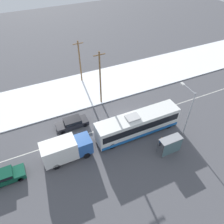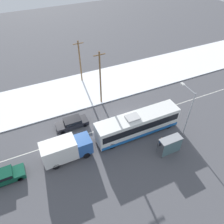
% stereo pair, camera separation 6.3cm
% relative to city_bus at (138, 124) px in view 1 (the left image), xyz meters
% --- Properties ---
extents(ground_plane, '(120.00, 120.00, 0.00)m').
position_rel_city_bus_xyz_m(ground_plane, '(-0.10, 2.65, -1.65)').
color(ground_plane, '#4C4C51').
extents(snow_lot, '(80.00, 10.05, 0.12)m').
position_rel_city_bus_xyz_m(snow_lot, '(-0.10, 12.91, -1.59)').
color(snow_lot, white).
rests_on(snow_lot, ground_plane).
extents(lane_marking_center, '(60.00, 0.12, 0.00)m').
position_rel_city_bus_xyz_m(lane_marking_center, '(-0.10, 2.65, -1.65)').
color(lane_marking_center, silver).
rests_on(lane_marking_center, ground_plane).
extents(city_bus, '(11.93, 2.57, 3.38)m').
position_rel_city_bus_xyz_m(city_bus, '(0.00, 0.00, 0.00)').
color(city_bus, white).
rests_on(city_bus, ground_plane).
extents(box_truck, '(6.09, 2.30, 3.12)m').
position_rel_city_bus_xyz_m(box_truck, '(-10.17, -0.15, 0.05)').
color(box_truck, silver).
rests_on(box_truck, ground_plane).
extents(sedan_car, '(4.63, 1.80, 1.40)m').
position_rel_city_bus_xyz_m(sedan_car, '(-7.91, 4.93, -0.88)').
color(sedan_car, black).
rests_on(sedan_car, ground_plane).
extents(parked_car_near_truck, '(4.72, 1.80, 1.42)m').
position_rel_city_bus_xyz_m(parked_car_near_truck, '(-17.67, -0.25, -0.87)').
color(parked_car_near_truck, '#0F4733').
rests_on(parked_car_near_truck, ground_plane).
extents(pedestrian_at_stop, '(0.58, 0.26, 1.60)m').
position_rel_city_bus_xyz_m(pedestrian_at_stop, '(1.65, -3.42, -0.67)').
color(pedestrian_at_stop, '#23232D').
rests_on(pedestrian_at_stop, ground_plane).
extents(bus_shelter, '(2.90, 1.20, 2.40)m').
position_rel_city_bus_xyz_m(bus_shelter, '(2.07, -4.89, 0.03)').
color(bus_shelter, gray).
rests_on(bus_shelter, ground_plane).
extents(streetlamp, '(0.36, 2.79, 7.08)m').
position_rel_city_bus_xyz_m(streetlamp, '(5.89, -2.31, 2.87)').
color(streetlamp, '#9EA3A8').
rests_on(streetlamp, ground_plane).
extents(utility_pole_roadside, '(1.80, 0.24, 9.01)m').
position_rel_city_bus_xyz_m(utility_pole_roadside, '(-1.99, 8.33, 3.05)').
color(utility_pole_roadside, brown).
rests_on(utility_pole_roadside, ground_plane).
extents(utility_pole_snowlot, '(1.80, 0.24, 7.77)m').
position_rel_city_bus_xyz_m(utility_pole_snowlot, '(-2.84, 15.68, 2.42)').
color(utility_pole_snowlot, brown).
rests_on(utility_pole_snowlot, ground_plane).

